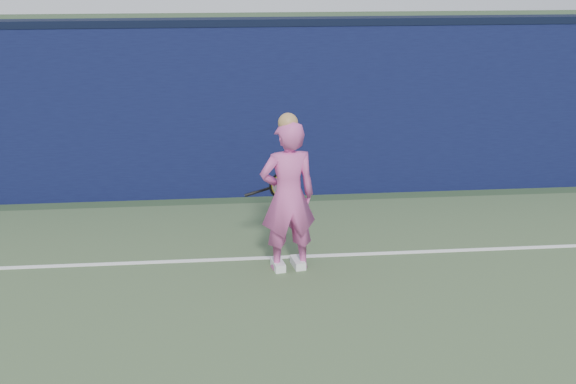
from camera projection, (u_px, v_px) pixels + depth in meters
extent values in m
cube|color=#0B0F34|center=(289.00, 111.00, 10.65)|extent=(24.00, 0.40, 2.50)
cube|color=black|center=(289.00, 21.00, 10.24)|extent=(24.00, 0.42, 0.10)
imported|color=#D0509D|center=(288.00, 197.00, 8.12)|extent=(0.70, 0.52, 1.76)
sphere|color=#B0824F|center=(288.00, 123.00, 7.84)|extent=(0.22, 0.22, 0.22)
cube|color=white|center=(298.00, 263.00, 8.41)|extent=(0.16, 0.30, 0.10)
cube|color=white|center=(278.00, 265.00, 8.35)|extent=(0.16, 0.30, 0.10)
torus|color=black|center=(282.00, 185.00, 8.49)|extent=(0.33, 0.14, 0.33)
torus|color=#D8E715|center=(282.00, 185.00, 8.49)|extent=(0.27, 0.11, 0.27)
cylinder|color=beige|center=(282.00, 185.00, 8.49)|extent=(0.26, 0.10, 0.26)
cylinder|color=black|center=(261.00, 191.00, 8.51)|extent=(0.30, 0.06, 0.11)
cylinder|color=black|center=(250.00, 194.00, 8.52)|extent=(0.14, 0.05, 0.07)
cube|color=white|center=(310.00, 256.00, 8.69)|extent=(11.00, 0.08, 0.01)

